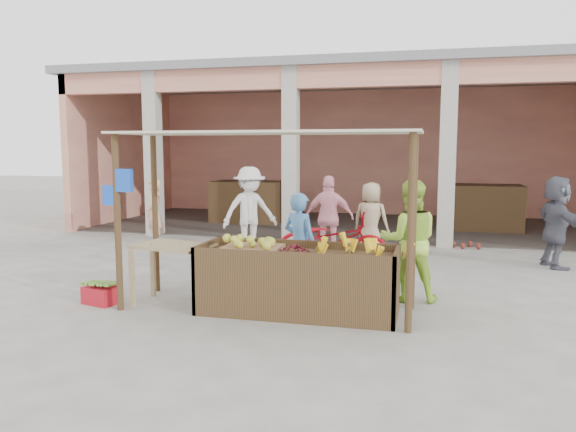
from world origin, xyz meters
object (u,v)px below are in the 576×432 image
(fruit_stall, at_px, (298,283))
(red_crate, at_px, (101,295))
(vendor_blue, at_px, (300,240))
(motorcycle, at_px, (332,240))
(side_table, at_px, (173,254))
(vendor_green, at_px, (409,238))

(fruit_stall, bearing_deg, red_crate, -174.99)
(vendor_blue, distance_m, motorcycle, 1.73)
(red_crate, height_order, motorcycle, motorcycle)
(red_crate, bearing_deg, vendor_blue, 40.24)
(fruit_stall, xyz_separation_m, red_crate, (-2.77, -0.24, -0.28))
(side_table, relative_size, motorcycle, 0.56)
(vendor_blue, bearing_deg, red_crate, 49.45)
(vendor_blue, distance_m, vendor_green, 1.59)
(fruit_stall, relative_size, red_crate, 5.59)
(fruit_stall, relative_size, vendor_green, 1.43)
(motorcycle, bearing_deg, vendor_blue, 171.00)
(fruit_stall, bearing_deg, side_table, 179.91)
(motorcycle, bearing_deg, vendor_green, -142.09)
(vendor_blue, xyz_separation_m, vendor_green, (1.58, 0.06, 0.10))
(vendor_green, bearing_deg, fruit_stall, 28.28)
(fruit_stall, distance_m, red_crate, 2.80)
(fruit_stall, bearing_deg, motorcycle, 89.84)
(side_table, relative_size, vendor_blue, 0.71)
(red_crate, bearing_deg, fruit_stall, 20.46)
(fruit_stall, distance_m, motorcycle, 2.65)
(fruit_stall, height_order, vendor_green, vendor_green)
(red_crate, height_order, vendor_blue, vendor_blue)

